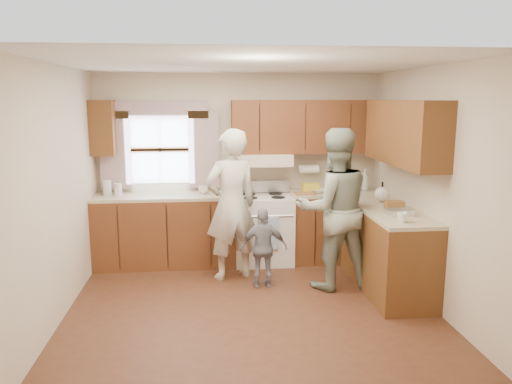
{
  "coord_description": "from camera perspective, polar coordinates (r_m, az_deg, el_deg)",
  "views": [
    {
      "loc": [
        -0.44,
        -4.99,
        2.16
      ],
      "look_at": [
        0.1,
        0.4,
        1.15
      ],
      "focal_mm": 35.0,
      "sensor_mm": 36.0,
      "label": 1
    }
  ],
  "objects": [
    {
      "name": "child",
      "position": [
        5.8,
        0.87,
        -6.4
      ],
      "size": [
        0.55,
        0.24,
        0.94
      ],
      "primitive_type": "imported",
      "rotation": [
        0.0,
        0.0,
        3.12
      ],
      "color": "gray",
      "rests_on": "ground"
    },
    {
      "name": "kitchen_fixtures",
      "position": [
        6.3,
        4.04,
        -1.58
      ],
      "size": [
        3.8,
        2.25,
        2.15
      ],
      "color": "#43200E",
      "rests_on": "ground"
    },
    {
      "name": "stove",
      "position": [
        6.69,
        0.82,
        -4.11
      ],
      "size": [
        0.76,
        0.67,
        1.07
      ],
      "color": "silver",
      "rests_on": "ground"
    },
    {
      "name": "woman_right",
      "position": [
        5.76,
        8.89,
        -1.96
      ],
      "size": [
        0.95,
        0.77,
        1.85
      ],
      "primitive_type": "imported",
      "rotation": [
        0.0,
        0.0,
        3.23
      ],
      "color": "#22392D",
      "rests_on": "ground"
    },
    {
      "name": "room",
      "position": [
        5.09,
        -0.67,
        0.26
      ],
      "size": [
        3.8,
        3.8,
        3.8
      ],
      "color": "#442415",
      "rests_on": "ground"
    },
    {
      "name": "woman_left",
      "position": [
        5.98,
        -2.85,
        -1.49
      ],
      "size": [
        0.78,
        0.65,
        1.83
      ],
      "primitive_type": "imported",
      "rotation": [
        0.0,
        0.0,
        3.51
      ],
      "color": "beige",
      "rests_on": "ground"
    }
  ]
}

